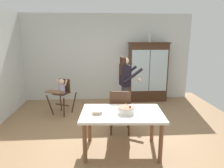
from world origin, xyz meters
name	(u,v)px	position (x,y,z in m)	size (l,w,h in m)	color
ground_plane	(113,136)	(0.00, 0.00, 0.00)	(6.24, 6.24, 0.00)	#93704C
wall_back	(107,58)	(0.00, 2.63, 1.35)	(5.32, 0.06, 2.70)	silver
china_cabinet	(148,72)	(1.27, 2.37, 0.93)	(1.24, 0.48, 1.85)	#422819
ceramic_vase	(149,38)	(1.28, 2.37, 1.96)	(0.13, 0.13, 0.27)	#B2B7B2
high_chair_with_toddler	(62,90)	(-1.25, 1.34, 0.65)	(0.77, 0.84, 0.95)	#422819
adult_person	(125,80)	(0.38, 1.06, 0.97)	(0.56, 0.55, 1.53)	#47474C
dining_table	(122,118)	(0.11, -0.54, 0.64)	(1.46, 0.97, 0.74)	silver
birthday_cake	(126,110)	(0.18, -0.58, 0.79)	(0.28, 0.28, 0.19)	white
serving_bowl	(97,112)	(-0.31, -0.56, 0.77)	(0.18, 0.18, 0.06)	#C6AD93
dining_chair_far_side	(120,109)	(0.15, 0.11, 0.56)	(0.48, 0.48, 0.96)	#422819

